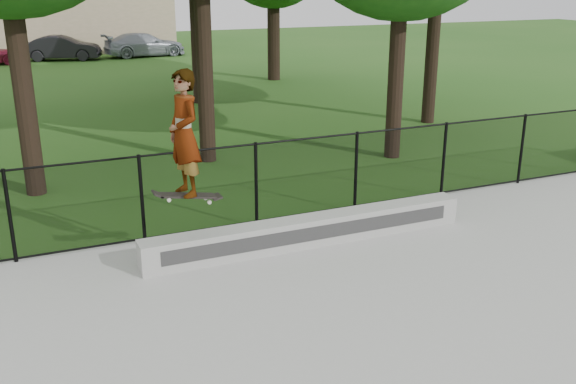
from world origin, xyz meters
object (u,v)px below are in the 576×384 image
car_c (145,45)px  skater_airborne (184,135)px  car_b (62,48)px  grind_ledge (310,231)px

car_c → skater_airborne: bearing=163.8°
car_b → car_c: car_c is taller
car_b → car_c: 4.44m
skater_airborne → car_c: bearing=79.6°
grind_ledge → skater_airborne: (-2.04, -0.06, 1.81)m
car_b → skater_airborne: 28.34m
car_c → grind_ledge: bearing=167.8°
grind_ledge → car_c: (3.16, 28.28, 0.36)m
skater_airborne → car_b: bearing=88.5°
car_b → car_c: (4.44, 0.05, 0.00)m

